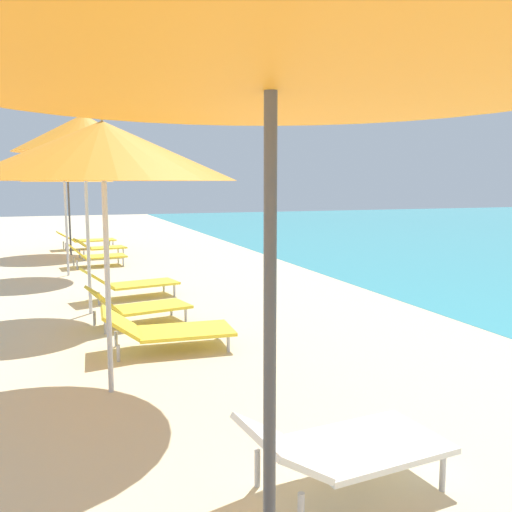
{
  "coord_description": "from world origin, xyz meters",
  "views": [
    {
      "loc": [
        -0.79,
        5.45,
        1.96
      ],
      "look_at": [
        1.01,
        10.44,
        1.26
      ],
      "focal_mm": 39.16,
      "sensor_mm": 36.0,
      "label": 1
    }
  ],
  "objects_px": {
    "umbrella_third": "(271,13)",
    "lounger_fourth_shoreside": "(166,329)",
    "lounger_farthest_shoreside": "(86,239)",
    "lounger_farthest_inland": "(100,247)",
    "umbrella_sixth": "(63,160)",
    "umbrella_farthest": "(68,174)",
    "lounger_fifth_inland": "(137,305)",
    "lounger_sixth_shoreside": "(96,255)",
    "lounger_third_shoreside": "(343,446)",
    "umbrella_fourth": "(103,151)",
    "umbrella_fifth": "(84,134)",
    "lounger_fifth_shoreside": "(130,283)"
  },
  "relations": [
    {
      "from": "umbrella_third",
      "to": "lounger_fourth_shoreside",
      "type": "distance_m",
      "value": 5.0
    },
    {
      "from": "lounger_farthest_shoreside",
      "to": "lounger_farthest_inland",
      "type": "xyz_separation_m",
      "value": [
        0.22,
        -2.25,
        0.01
      ]
    },
    {
      "from": "umbrella_sixth",
      "to": "umbrella_farthest",
      "type": "distance_m",
      "value": 3.57
    },
    {
      "from": "umbrella_farthest",
      "to": "lounger_farthest_shoreside",
      "type": "xyz_separation_m",
      "value": [
        0.46,
        1.24,
        -1.89
      ]
    },
    {
      "from": "lounger_fifth_inland",
      "to": "lounger_sixth_shoreside",
      "type": "height_order",
      "value": "lounger_fifth_inland"
    },
    {
      "from": "lounger_third_shoreside",
      "to": "lounger_fourth_shoreside",
      "type": "distance_m",
      "value": 3.43
    },
    {
      "from": "umbrella_fourth",
      "to": "umbrella_sixth",
      "type": "height_order",
      "value": "umbrella_sixth"
    },
    {
      "from": "umbrella_fourth",
      "to": "lounger_farthest_inland",
      "type": "xyz_separation_m",
      "value": [
        0.63,
        9.65,
        -1.94
      ]
    },
    {
      "from": "umbrella_farthest",
      "to": "lounger_farthest_inland",
      "type": "relative_size",
      "value": 1.83
    },
    {
      "from": "umbrella_farthest",
      "to": "umbrella_third",
      "type": "bearing_deg",
      "value": -88.44
    },
    {
      "from": "umbrella_sixth",
      "to": "umbrella_farthest",
      "type": "bearing_deg",
      "value": 87.55
    },
    {
      "from": "umbrella_fifth",
      "to": "lounger_fifth_inland",
      "type": "relative_size",
      "value": 2.06
    },
    {
      "from": "umbrella_third",
      "to": "lounger_third_shoreside",
      "type": "bearing_deg",
      "value": 48.59
    },
    {
      "from": "umbrella_fourth",
      "to": "umbrella_farthest",
      "type": "xyz_separation_m",
      "value": [
        -0.05,
        10.66,
        -0.06
      ]
    },
    {
      "from": "umbrella_fifth",
      "to": "lounger_fifth_shoreside",
      "type": "height_order",
      "value": "umbrella_fifth"
    },
    {
      "from": "lounger_sixth_shoreside",
      "to": "umbrella_farthest",
      "type": "relative_size",
      "value": 0.54
    },
    {
      "from": "umbrella_fourth",
      "to": "lounger_fourth_shoreside",
      "type": "distance_m",
      "value": 2.41
    },
    {
      "from": "lounger_fourth_shoreside",
      "to": "lounger_farthest_shoreside",
      "type": "xyz_separation_m",
      "value": [
        -0.33,
        10.76,
        0.03
      ]
    },
    {
      "from": "lounger_sixth_shoreside",
      "to": "umbrella_fourth",
      "type": "bearing_deg",
      "value": -98.82
    },
    {
      "from": "umbrella_fourth",
      "to": "lounger_farthest_inland",
      "type": "relative_size",
      "value": 1.91
    },
    {
      "from": "umbrella_third",
      "to": "lounger_fifth_inland",
      "type": "bearing_deg",
      "value": 87.37
    },
    {
      "from": "umbrella_sixth",
      "to": "lounger_farthest_inland",
      "type": "bearing_deg",
      "value": 71.88
    },
    {
      "from": "umbrella_fifth",
      "to": "lounger_farthest_shoreside",
      "type": "height_order",
      "value": "umbrella_fifth"
    },
    {
      "from": "lounger_farthest_shoreside",
      "to": "lounger_farthest_inland",
      "type": "relative_size",
      "value": 1.26
    },
    {
      "from": "umbrella_third",
      "to": "lounger_fifth_inland",
      "type": "distance_m",
      "value": 6.17
    },
    {
      "from": "lounger_third_shoreside",
      "to": "lounger_farthest_shoreside",
      "type": "xyz_separation_m",
      "value": [
        -0.82,
        14.15,
        -0.01
      ]
    },
    {
      "from": "umbrella_third",
      "to": "lounger_sixth_shoreside",
      "type": "height_order",
      "value": "umbrella_third"
    },
    {
      "from": "umbrella_sixth",
      "to": "lounger_sixth_shoreside",
      "type": "relative_size",
      "value": 2.01
    },
    {
      "from": "umbrella_third",
      "to": "lounger_sixth_shoreside",
      "type": "xyz_separation_m",
      "value": [
        0.12,
        11.49,
        -2.29
      ]
    },
    {
      "from": "umbrella_sixth",
      "to": "lounger_farthest_shoreside",
      "type": "relative_size",
      "value": 1.59
    },
    {
      "from": "umbrella_farthest",
      "to": "umbrella_fifth",
      "type": "bearing_deg",
      "value": -89.43
    },
    {
      "from": "umbrella_fourth",
      "to": "lounger_fifth_shoreside",
      "type": "relative_size",
      "value": 1.54
    },
    {
      "from": "umbrella_fifth",
      "to": "lounger_farthest_shoreside",
      "type": "xyz_separation_m",
      "value": [
        0.39,
        8.56,
        -2.37
      ]
    },
    {
      "from": "lounger_fifth_inland",
      "to": "umbrella_farthest",
      "type": "distance_m",
      "value": 8.45
    },
    {
      "from": "lounger_sixth_shoreside",
      "to": "lounger_farthest_inland",
      "type": "distance_m",
      "value": 1.44
    },
    {
      "from": "lounger_fourth_shoreside",
      "to": "lounger_farthest_inland",
      "type": "relative_size",
      "value": 1.16
    },
    {
      "from": "lounger_fifth_inland",
      "to": "lounger_farthest_inland",
      "type": "height_order",
      "value": "lounger_fifth_inland"
    },
    {
      "from": "umbrella_fifth",
      "to": "lounger_sixth_shoreside",
      "type": "distance_m",
      "value": 5.44
    },
    {
      "from": "lounger_fourth_shoreside",
      "to": "umbrella_sixth",
      "type": "bearing_deg",
      "value": 102.55
    },
    {
      "from": "umbrella_third",
      "to": "umbrella_fourth",
      "type": "xyz_separation_m",
      "value": [
        -0.32,
        3.27,
        -0.32
      ]
    },
    {
      "from": "lounger_farthest_shoreside",
      "to": "lounger_fifth_shoreside",
      "type": "bearing_deg",
      "value": -93.3
    },
    {
      "from": "lounger_sixth_shoreside",
      "to": "lounger_fourth_shoreside",
      "type": "bearing_deg",
      "value": -93.31
    },
    {
      "from": "lounger_farthest_shoreside",
      "to": "lounger_fifth_inland",
      "type": "bearing_deg",
      "value": -94.52
    },
    {
      "from": "lounger_fifth_shoreside",
      "to": "lounger_farthest_inland",
      "type": "xyz_separation_m",
      "value": [
        -0.09,
        5.36,
        0.03
      ]
    },
    {
      "from": "umbrella_farthest",
      "to": "umbrella_fourth",
      "type": "bearing_deg",
      "value": -89.71
    },
    {
      "from": "lounger_fifth_inland",
      "to": "umbrella_sixth",
      "type": "bearing_deg",
      "value": 87.99
    },
    {
      "from": "lounger_third_shoreside",
      "to": "lounger_fifth_shoreside",
      "type": "xyz_separation_m",
      "value": [
        -0.51,
        6.54,
        -0.03
      ]
    },
    {
      "from": "umbrella_sixth",
      "to": "lounger_sixth_shoreside",
      "type": "xyz_separation_m",
      "value": [
        0.65,
        1.13,
        -2.15
      ]
    },
    {
      "from": "umbrella_sixth",
      "to": "lounger_fifth_shoreside",
      "type": "bearing_deg",
      "value": -71.79
    },
    {
      "from": "lounger_farthest_shoreside",
      "to": "lounger_farthest_inland",
      "type": "bearing_deg",
      "value": -90.01
    }
  ]
}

